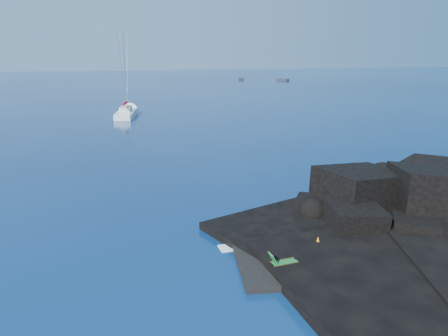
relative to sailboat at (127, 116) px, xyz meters
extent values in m
plane|color=#04173D|center=(4.79, -52.95, 0.00)|extent=(400.00, 400.00, 0.00)
cube|color=black|center=(9.29, -52.45, 0.00)|extent=(9.08, 6.86, 0.70)
cube|color=white|center=(8.19, -52.80, 0.38)|extent=(2.07, 1.24, 0.05)
cone|color=orange|center=(9.66, -51.72, 0.63)|extent=(0.45, 0.45, 0.56)
cube|color=#25262A|center=(38.99, 75.01, 0.00)|extent=(2.00, 4.54, 0.59)
cube|color=#2B2B31|center=(51.49, 68.11, 0.00)|extent=(3.23, 4.82, 0.62)
camera|label=1|loc=(-0.04, -71.70, 10.74)|focal=35.00mm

